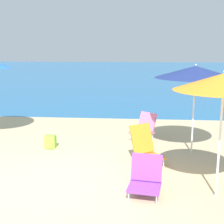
% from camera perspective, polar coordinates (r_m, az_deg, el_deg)
% --- Properties ---
extents(ground_plane, '(60.00, 60.00, 0.00)m').
position_cam_1_polar(ground_plane, '(5.64, -10.71, -12.99)').
color(ground_plane, '#C6B284').
extents(sea_water, '(60.00, 40.00, 0.01)m').
position_cam_1_polar(sea_water, '(30.24, 2.10, 7.35)').
color(sea_water, '#23669E').
rests_on(sea_water, ground).
extents(beach_umbrella_orange, '(1.51, 1.51, 2.01)m').
position_cam_1_polar(beach_umbrella_orange, '(4.94, 19.79, 5.17)').
color(beach_umbrella_orange, white).
rests_on(beach_umbrella_orange, ground).
extents(beach_umbrella_navy, '(1.75, 1.75, 1.99)m').
position_cam_1_polar(beach_umbrella_navy, '(7.00, 15.03, 7.08)').
color(beach_umbrella_navy, white).
rests_on(beach_umbrella_navy, ground).
extents(beach_chair_purple, '(0.58, 0.64, 0.63)m').
position_cam_1_polar(beach_chair_purple, '(5.15, 6.13, -11.85)').
color(beach_chair_purple, silver).
rests_on(beach_chair_purple, ground).
extents(beach_chair_orange, '(0.76, 0.79, 0.79)m').
position_cam_1_polar(beach_chair_orange, '(6.42, 6.07, -6.39)').
color(beach_chair_orange, silver).
rests_on(beach_chair_orange, ground).
extents(beach_chair_pink, '(0.72, 0.73, 0.72)m').
position_cam_1_polar(beach_chair_pink, '(7.87, 5.92, -2.80)').
color(beach_chair_pink, silver).
rests_on(beach_chair_pink, ground).
extents(backpack_lime, '(0.25, 0.22, 0.31)m').
position_cam_1_polar(backpack_lime, '(7.51, -11.20, -5.40)').
color(backpack_lime, '#8ECC3D').
rests_on(backpack_lime, ground).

